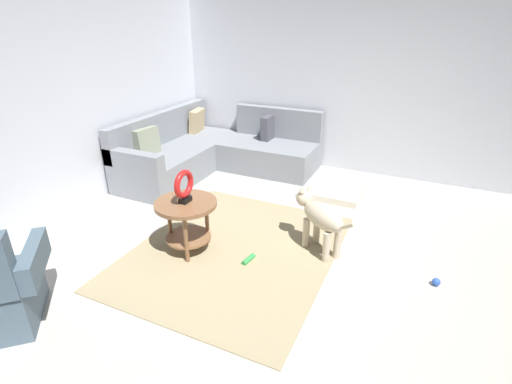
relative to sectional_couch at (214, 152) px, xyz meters
The scene contains 11 objects.
ground_plane 2.85m from the sectional_couch, 134.68° to the right, with size 6.00×6.00×0.10m, color #B7B2A8.
wall_back 2.44m from the sectional_couch, 155.09° to the left, with size 6.00×0.12×2.70m, color silver.
wall_right 2.47m from the sectional_couch, 64.81° to the right, with size 0.12×6.00×2.70m, color silver.
area_rug 2.28m from the sectional_couch, 144.49° to the right, with size 2.30×1.90×0.01m, color tan.
sectional_couch is the anchor object (origin of this frame).
side_table 2.20m from the sectional_couch, 156.19° to the right, with size 0.60×0.60×0.54m.
torus_sculpture 2.24m from the sectional_couch, 156.19° to the right, with size 0.28×0.08×0.33m.
dog_bed_mat 1.95m from the sectional_couch, 90.36° to the right, with size 0.80×0.60×0.09m, color beige.
dog 2.54m from the sectional_couch, 125.36° to the right, with size 0.52×0.73×0.63m.
dog_toy_ball 3.55m from the sectional_couch, 116.40° to the right, with size 0.07×0.07×0.07m, color blue.
dog_toy_rope 2.49m from the sectional_couch, 141.99° to the right, with size 0.05×0.05×0.17m, color green.
Camera 1 is at (-2.70, -0.86, 2.15)m, focal length 26.71 mm.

